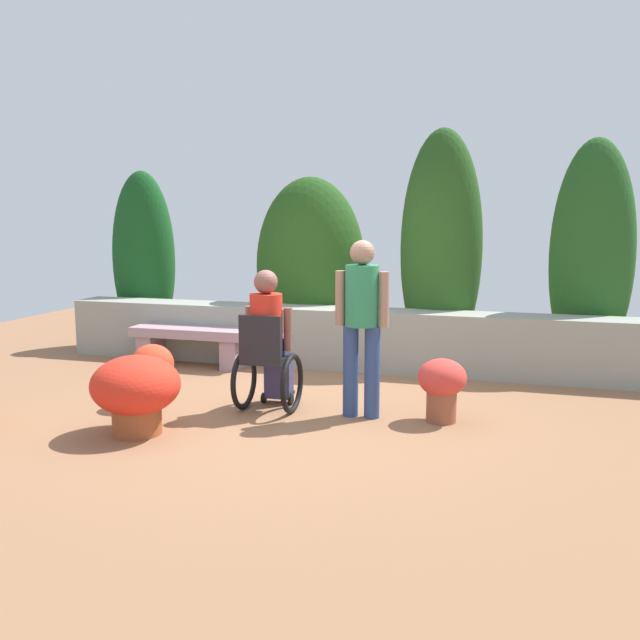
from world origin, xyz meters
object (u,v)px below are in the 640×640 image
at_px(stone_bench, 191,340).
at_px(person_in_wheelchair, 269,345).
at_px(person_standing_companion, 362,317).
at_px(flower_pot_purple_near, 442,384).
at_px(flower_pot_red_accent, 136,390).
at_px(flower_pot_terracotta_by_wall, 153,371).

bearing_deg(stone_bench, person_in_wheelchair, -49.69).
xyz_separation_m(person_standing_companion, flower_pot_purple_near, (0.72, 0.06, -0.59)).
relative_size(flower_pot_purple_near, flower_pot_red_accent, 0.76).
relative_size(stone_bench, flower_pot_terracotta_by_wall, 2.43).
bearing_deg(stone_bench, person_standing_companion, -37.11).
bearing_deg(flower_pot_red_accent, flower_pot_purple_near, 24.38).
bearing_deg(stone_bench, flower_pot_purple_near, -30.14).
bearing_deg(person_standing_companion, person_in_wheelchair, -169.15).
relative_size(stone_bench, flower_pot_purple_near, 2.58).
xyz_separation_m(stone_bench, person_standing_companion, (2.48, -1.51, 0.61)).
bearing_deg(flower_pot_purple_near, flower_pot_terracotta_by_wall, -173.84).
height_order(person_standing_companion, flower_pot_red_accent, person_standing_companion).
height_order(stone_bench, flower_pot_terracotta_by_wall, flower_pot_terracotta_by_wall).
xyz_separation_m(person_in_wheelchair, flower_pot_purple_near, (1.60, 0.09, -0.28)).
height_order(stone_bench, flower_pot_red_accent, flower_pot_red_accent).
distance_m(person_in_wheelchair, flower_pot_terracotta_by_wall, 1.17).
distance_m(flower_pot_purple_near, flower_pot_red_accent, 2.64).
bearing_deg(flower_pot_red_accent, person_standing_companion, 31.35).
bearing_deg(flower_pot_terracotta_by_wall, person_in_wheelchair, 10.20).
bearing_deg(person_in_wheelchair, flower_pot_purple_near, 6.54).
xyz_separation_m(person_standing_companion, flower_pot_terracotta_by_wall, (-2.00, -0.23, -0.58)).
bearing_deg(flower_pot_terracotta_by_wall, flower_pot_purple_near, 6.16).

